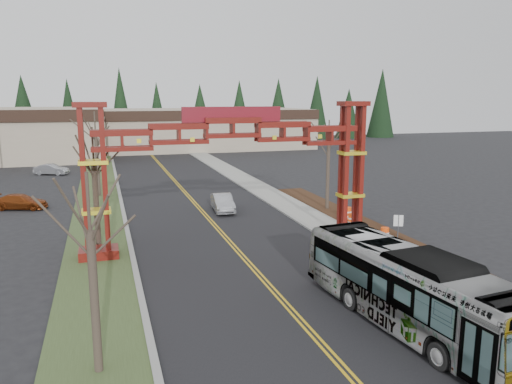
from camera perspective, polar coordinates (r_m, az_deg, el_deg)
name	(u,v)px	position (r m, az deg, el deg)	size (l,w,h in m)	color
road	(210,220)	(37.89, -5.29, -3.22)	(12.00, 110.00, 0.02)	black
lane_line_left	(208,220)	(37.86, -5.47, -3.21)	(0.12, 100.00, 0.01)	gold
lane_line_right	(211,220)	(37.91, -5.11, -3.18)	(0.12, 100.00, 0.01)	gold
curb_right	(286,214)	(39.55, 3.46, -2.49)	(0.30, 110.00, 0.15)	gray
sidewalk_right	(303,212)	(40.07, 5.41, -2.35)	(2.60, 110.00, 0.14)	gray
landscape_strip	(456,271)	(28.92, 21.94, -8.35)	(2.60, 50.00, 0.12)	black
grass_median	(99,228)	(37.14, -17.48, -3.92)	(4.00, 110.00, 0.08)	#3C4D26
curb_left	(126,225)	(37.15, -14.63, -3.71)	(0.30, 110.00, 0.15)	gray
gateway_arch	(232,151)	(30.11, -2.71, 4.74)	(18.20, 1.60, 8.90)	#58100B
retail_building_east	(201,128)	(92.79, -6.34, 7.25)	(38.00, 20.30, 7.00)	tan
conifer_treeline	(141,111)	(103.32, -13.05, 9.05)	(116.10, 5.60, 13.00)	black
transit_bus	(409,289)	(21.24, 17.11, -10.50)	(2.72, 11.61, 3.23)	#ABAEB3
silver_sedan	(223,203)	(40.59, -3.84, -1.25)	(1.48, 4.23, 1.40)	#A5A8AD
parked_car_mid_a	(20,202)	(45.69, -25.32, -1.01)	(1.75, 4.32, 1.25)	#863712
parked_car_far_a	(51,169)	(64.42, -22.35, 2.41)	(1.38, 3.97, 1.31)	#97989E
bare_tree_median_near	(90,232)	(16.84, -18.43, -4.34)	(2.89, 2.89, 6.86)	#382D26
bare_tree_median_mid	(94,165)	(30.50, -18.04, 2.95)	(3.30, 3.30, 7.48)	#382D26
bare_tree_median_far	(96,137)	(48.33, -17.85, 6.03)	(3.45, 3.45, 7.88)	#382D26
bare_tree_right_far	(329,145)	(40.80, 8.30, 5.39)	(2.92, 2.92, 7.36)	#382D26
street_sign	(398,226)	(30.28, 15.93, -3.81)	(0.53, 0.25, 2.42)	#3F3F44
barrel_south	(385,235)	(32.93, 14.50, -4.80)	(0.54, 0.54, 1.00)	#FF4B0E
barrel_mid	(352,220)	(36.46, 10.87, -3.17)	(0.52, 0.52, 0.96)	#FF4B0E
barrel_north	(348,214)	(38.18, 10.43, -2.47)	(0.55, 0.55, 1.02)	#FF4B0E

